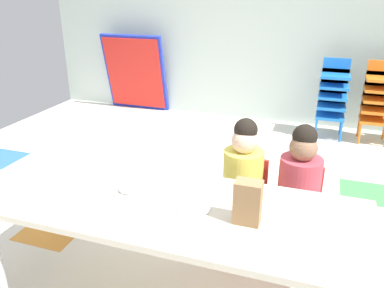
{
  "coord_description": "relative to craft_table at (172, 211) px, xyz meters",
  "views": [
    {
      "loc": [
        0.88,
        -2.43,
        1.68
      ],
      "look_at": [
        0.22,
        -0.53,
        0.86
      ],
      "focal_mm": 36.4,
      "sensor_mm": 36.0,
      "label": 1
    }
  ],
  "objects": [
    {
      "name": "paper_plate_near_edge",
      "position": [
        -0.28,
        0.04,
        0.05
      ],
      "size": [
        0.18,
        0.18,
        0.01
      ],
      "primitive_type": "cylinder",
      "color": "white",
      "rests_on": "craft_table"
    },
    {
      "name": "seated_child_middle_seat",
      "position": [
        0.61,
        0.61,
        -0.01
      ],
      "size": [
        0.32,
        0.31,
        0.92
      ],
      "color": "red",
      "rests_on": "ground_plane"
    },
    {
      "name": "donut_powdered_on_plate",
      "position": [
        -0.28,
        0.04,
        0.07
      ],
      "size": [
        0.11,
        0.11,
        0.03
      ],
      "primitive_type": "torus",
      "color": "white",
      "rests_on": "craft_table"
    },
    {
      "name": "paper_bag_brown",
      "position": [
        0.41,
        -0.04,
        0.16
      ],
      "size": [
        0.13,
        0.09,
        0.22
      ],
      "primitive_type": "cube",
      "color": "#9E754C",
      "rests_on": "craft_table"
    },
    {
      "name": "back_wall",
      "position": [
        -0.2,
        3.48,
        0.71
      ],
      "size": [
        5.85,
        0.1,
        2.55
      ],
      "primitive_type": "cube",
      "color": "#B2C1B7",
      "rests_on": "ground_plane"
    },
    {
      "name": "craft_table",
      "position": [
        0.0,
        0.0,
        0.0
      ],
      "size": [
        2.05,
        0.77,
        0.61
      ],
      "color": "beige",
      "rests_on": "ground_plane"
    },
    {
      "name": "ground_plane",
      "position": [
        -0.2,
        0.78,
        -0.58
      ],
      "size": [
        5.85,
        5.41,
        0.02
      ],
      "color": "silver"
    },
    {
      "name": "folded_activity_table",
      "position": [
        -1.87,
        3.28,
        -0.03
      ],
      "size": [
        0.9,
        0.29,
        1.09
      ],
      "color": "#1E33BF",
      "rests_on": "ground_plane"
    },
    {
      "name": "paper_plate_center_table",
      "position": [
        0.12,
        -0.01,
        0.05
      ],
      "size": [
        0.18,
        0.18,
        0.01
      ],
      "primitive_type": "cylinder",
      "color": "white",
      "rests_on": "craft_table"
    },
    {
      "name": "seated_child_near_camera",
      "position": [
        0.26,
        0.61,
        -0.01
      ],
      "size": [
        0.32,
        0.31,
        0.92
      ],
      "color": "red",
      "rests_on": "ground_plane"
    },
    {
      "name": "kid_chair_orange_stack",
      "position": [
        1.28,
        3.06,
        -0.05
      ],
      "size": [
        0.32,
        0.3,
        0.92
      ],
      "color": "orange",
      "rests_on": "ground_plane"
    },
    {
      "name": "kid_chair_blue_stack",
      "position": [
        0.8,
        3.06,
        -0.05
      ],
      "size": [
        0.32,
        0.3,
        0.92
      ],
      "color": "blue",
      "rests_on": "ground_plane"
    }
  ]
}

